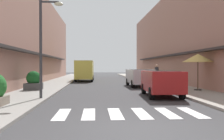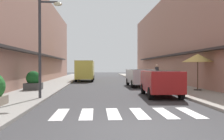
% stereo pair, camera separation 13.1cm
% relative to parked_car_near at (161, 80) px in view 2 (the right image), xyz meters
% --- Properties ---
extents(ground_plane, '(94.78, 94.78, 0.00)m').
position_rel_parked_car_near_xyz_m(ground_plane, '(-2.55, 9.90, -0.92)').
color(ground_plane, '#38383A').
extents(sidewalk_left, '(2.86, 60.31, 0.12)m').
position_rel_parked_car_near_xyz_m(sidewalk_left, '(-7.58, 9.90, -0.86)').
color(sidewalk_left, gray).
rests_on(sidewalk_left, ground_plane).
extents(sidewalk_right, '(2.86, 60.31, 0.12)m').
position_rel_parked_car_near_xyz_m(sidewalk_right, '(2.48, 9.90, -0.86)').
color(sidewalk_right, '#9E998E').
rests_on(sidewalk_right, ground_plane).
extents(building_row_left, '(5.50, 40.77, 9.29)m').
position_rel_parked_car_near_xyz_m(building_row_left, '(-11.50, 11.05, 3.72)').
color(building_row_left, '#A87A6B').
rests_on(building_row_left, ground_plane).
extents(building_row_right, '(5.50, 40.77, 9.49)m').
position_rel_parked_car_near_xyz_m(building_row_right, '(6.40, 11.05, 3.82)').
color(building_row_right, '#A87A6B').
rests_on(building_row_right, ground_plane).
extents(crosswalk, '(5.20, 2.20, 0.01)m').
position_rel_parked_car_near_xyz_m(crosswalk, '(-2.55, -4.90, -0.91)').
color(crosswalk, silver).
rests_on(crosswalk, ground_plane).
extents(parked_car_near, '(1.96, 4.10, 1.47)m').
position_rel_parked_car_near_xyz_m(parked_car_near, '(0.00, 0.00, 0.00)').
color(parked_car_near, maroon).
rests_on(parked_car_near, ground_plane).
extents(parked_car_mid, '(1.86, 4.31, 1.47)m').
position_rel_parked_car_near_xyz_m(parked_car_mid, '(0.00, 6.92, 0.00)').
color(parked_car_mid, silver).
rests_on(parked_car_mid, ground_plane).
extents(delivery_van, '(2.09, 5.44, 2.37)m').
position_rel_parked_car_near_xyz_m(delivery_van, '(-4.95, 15.10, 0.48)').
color(delivery_van, '#D8CC4C').
rests_on(delivery_van, ground_plane).
extents(street_lamp, '(1.19, 0.28, 4.98)m').
position_rel_parked_car_near_xyz_m(street_lamp, '(-6.27, -1.17, 2.27)').
color(street_lamp, '#38383D').
rests_on(street_lamp, sidewalk_left).
extents(cafe_umbrella, '(2.06, 2.06, 2.43)m').
position_rel_parked_car_near_xyz_m(cafe_umbrella, '(3.11, 2.30, 1.34)').
color(cafe_umbrella, '#262626').
rests_on(cafe_umbrella, sidewalk_right).
extents(planter_midblock, '(1.09, 1.09, 1.28)m').
position_rel_parked_car_near_xyz_m(planter_midblock, '(-7.94, 3.36, -0.22)').
color(planter_midblock, '#4C4C4C').
rests_on(planter_midblock, sidewalk_left).
extents(planter_far, '(0.98, 0.98, 1.19)m').
position_rel_parked_car_near_xyz_m(planter_far, '(3.15, 8.74, -0.22)').
color(planter_far, gray).
rests_on(planter_far, sidewalk_right).
extents(pedestrian_walking_near, '(0.34, 0.34, 1.76)m').
position_rel_parked_car_near_xyz_m(pedestrian_walking_near, '(1.70, 7.78, 0.13)').
color(pedestrian_walking_near, '#282B33').
rests_on(pedestrian_walking_near, sidewalk_right).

